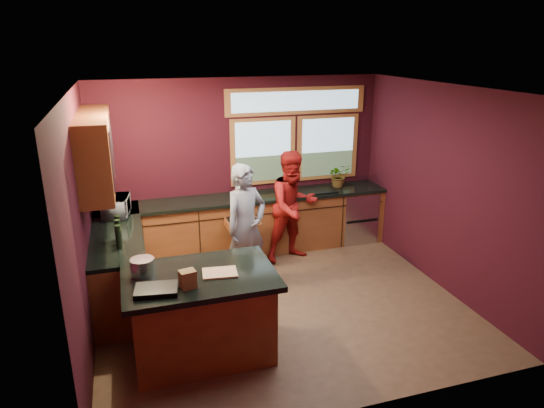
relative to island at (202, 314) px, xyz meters
name	(u,v)px	position (x,y,z in m)	size (l,w,h in m)	color
floor	(281,303)	(1.13, 0.75, -0.48)	(4.50, 4.50, 0.00)	brown
room_shell	(226,165)	(0.53, 1.07, 1.32)	(4.52, 4.02, 2.71)	black
back_counter	(260,223)	(1.33, 2.44, -0.01)	(4.50, 0.64, 0.93)	#613017
left_counter	(119,262)	(-0.82, 1.60, -0.01)	(0.64, 2.30, 0.93)	#613017
island	(202,314)	(0.00, 0.00, 0.00)	(1.55, 1.05, 0.95)	#613017
person_grey	(246,228)	(0.83, 1.33, 0.38)	(0.63, 0.41, 1.72)	slate
person_red	(293,207)	(1.73, 2.00, 0.37)	(0.82, 0.64, 1.70)	maroon
microwave	(116,207)	(-0.79, 2.11, 0.59)	(0.49, 0.33, 0.27)	#999999
potted_plant	(339,175)	(2.69, 2.50, 0.64)	(0.35, 0.30, 0.39)	#999999
paper_towel	(239,188)	(1.01, 2.45, 0.59)	(0.12, 0.12, 0.28)	white
cutting_board	(220,273)	(0.20, -0.05, 0.48)	(0.35, 0.25, 0.02)	tan
stock_pot	(143,267)	(-0.55, 0.15, 0.56)	(0.24, 0.24, 0.18)	silver
paper_bag	(188,279)	(-0.15, -0.25, 0.56)	(0.15, 0.12, 0.18)	brown
black_tray	(156,290)	(-0.45, -0.25, 0.49)	(0.40, 0.28, 0.05)	black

